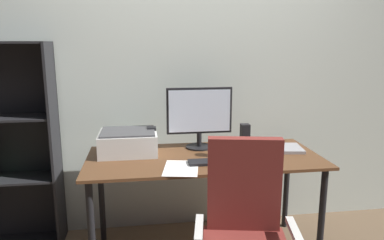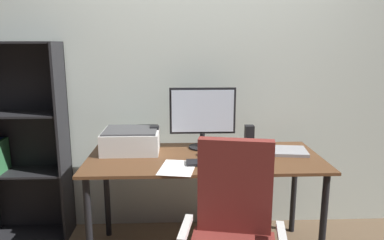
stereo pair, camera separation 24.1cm
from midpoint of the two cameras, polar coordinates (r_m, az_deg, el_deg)
The scene contains 12 objects.
back_wall at distance 2.91m, azimuth 3.68°, elevation 7.98°, with size 6.40×0.10×2.60m, color beige.
desk at distance 2.53m, azimuth 4.73°, elevation -7.61°, with size 1.60×0.71×0.74m.
monitor at distance 2.64m, azimuth 4.26°, elevation 0.87°, with size 0.48×0.20×0.45m.
keyboard at distance 2.35m, azimuth 5.62°, elevation -6.74°, with size 0.29×0.11×0.02m, color black.
mouse at distance 2.39m, azimuth 11.20°, elevation -6.41°, with size 0.06×0.10×0.03m, color black.
coffee_mug at distance 2.49m, azimuth 6.54°, elevation -4.67°, with size 0.10×0.08×0.10m.
laptop at distance 2.69m, azimuth 16.78°, elevation -4.74°, with size 0.32×0.23×0.02m, color #99999E.
speaker_left at distance 2.65m, azimuth -3.32°, elevation -2.82°, with size 0.06×0.07×0.17m, color black.
speaker_right at distance 2.73m, azimuth 11.54°, elevation -2.62°, with size 0.06×0.07×0.17m, color black.
printer at distance 2.61m, azimuth -7.00°, elevation -3.23°, with size 0.40×0.34×0.16m.
paper_sheet at distance 2.27m, azimuth 0.76°, elevation -7.60°, with size 0.21×0.30×0.00m, color white.
bookshelf at distance 3.01m, azimuth -23.21°, elevation -3.54°, with size 0.62×0.28×1.52m.
Camera 2 is at (-0.18, -2.37, 1.50)m, focal length 33.77 mm.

